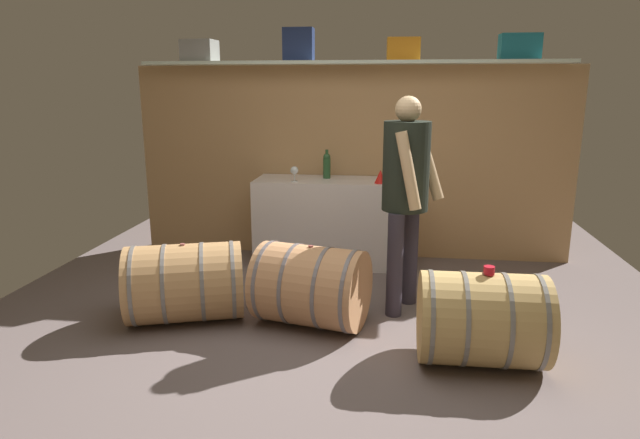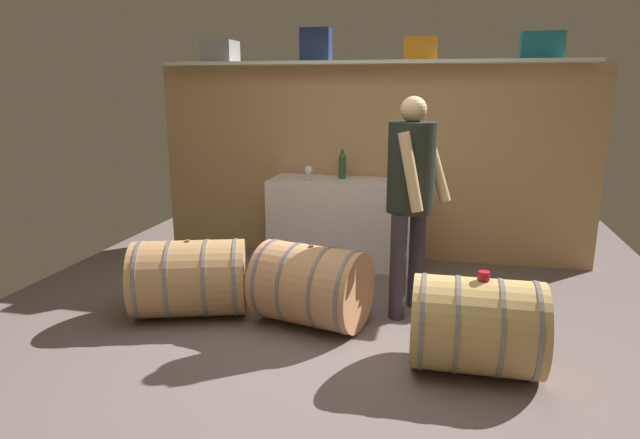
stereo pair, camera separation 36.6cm
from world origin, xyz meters
name	(u,v)px [view 1 (the left image)]	position (x,y,z in m)	size (l,w,h in m)	color
ground_plane	(332,322)	(0.00, 0.59, -0.01)	(5.64, 7.91, 0.02)	#6B5D5C
back_wall_panel	(351,163)	(0.00, 2.36, 0.97)	(4.44, 0.10, 1.95)	tan
high_shelf_board	(351,63)	(0.00, 2.21, 1.96)	(4.08, 0.40, 0.03)	silver
toolcase_grey	(200,51)	(-1.51, 2.21, 2.08)	(0.32, 0.28, 0.21)	gray
toolcase_navy	(299,45)	(-0.51, 2.21, 2.13)	(0.29, 0.18, 0.31)	navy
toolcase_orange	(403,49)	(0.49, 2.21, 2.08)	(0.30, 0.26, 0.21)	orange
toolcase_teal	(520,47)	(1.55, 2.21, 2.10)	(0.36, 0.20, 0.23)	#1C7387
work_cabinet	(332,222)	(-0.16, 2.02, 0.43)	(1.50, 0.56, 0.85)	white
wine_bottle_green	(327,165)	(-0.22, 2.09, 0.98)	(0.07, 0.07, 0.28)	#29542E
wine_glass	(294,171)	(-0.51, 1.87, 0.95)	(0.08, 0.08, 0.15)	white
red_funnel	(380,177)	(0.31, 1.87, 0.91)	(0.11, 0.11, 0.13)	red
wine_barrel_near	(482,319)	(1.02, 0.07, 0.30)	(0.79, 0.62, 0.61)	tan
wine_barrel_far	(311,286)	(-0.15, 0.52, 0.30)	(0.90, 0.76, 0.61)	tan
wine_barrel_flank	(185,283)	(-1.10, 0.46, 0.30)	(0.99, 0.83, 0.61)	tan
tasting_cup	(489,270)	(1.04, 0.07, 0.63)	(0.07, 0.07, 0.05)	red
winemaker_pouring	(406,183)	(0.53, 0.90, 1.03)	(0.49, 0.55, 1.68)	#2E2935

